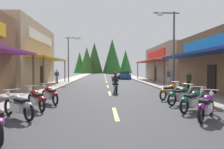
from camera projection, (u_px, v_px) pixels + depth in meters
ground at (106, 80)px, 33.16m from camera, size 9.02×95.47×0.10m
sidewalk_left at (70, 80)px, 32.89m from camera, size 2.70×95.47×0.12m
sidewalk_right at (141, 79)px, 33.43m from camera, size 2.70×95.47×0.12m
centerline_dashes at (105, 78)px, 38.21m from camera, size 0.16×73.12×0.01m
storefront_left_far at (11, 55)px, 21.95m from camera, size 8.38×11.30×6.62m
storefront_right_far at (180, 64)px, 29.72m from camera, size 9.17×13.32×5.11m
streetlamp_left at (71, 53)px, 25.78m from camera, size 1.98×0.30×5.86m
streetlamp_right at (170, 40)px, 15.33m from camera, size 1.98×0.30×6.14m
motorcycle_parked_right_1 at (206, 106)px, 7.22m from camera, size 1.45×1.71×1.04m
motorcycle_parked_right_2 at (193, 100)px, 8.54m from camera, size 1.74×1.41×1.04m
motorcycle_parked_right_3 at (181, 95)px, 10.19m from camera, size 1.87×1.22×1.04m
motorcycle_parked_right_4 at (170, 91)px, 11.96m from camera, size 1.74×1.40×1.04m
motorcycle_parked_left_1 at (18, 105)px, 7.34m from camera, size 1.68×1.48×1.04m
motorcycle_parked_left_2 at (36, 99)px, 8.94m from camera, size 1.35×1.78×1.04m
motorcycle_parked_left_3 at (50, 94)px, 10.53m from camera, size 1.34×1.79×1.04m
rider_cruising_lead at (115, 84)px, 15.08m from camera, size 0.60×2.14×1.57m
pedestrian_by_shop at (168, 76)px, 22.57m from camera, size 0.34×0.56×1.76m
pedestrian_browsing at (57, 76)px, 24.18m from camera, size 0.46×0.43×1.72m
pedestrian_waiting at (189, 80)px, 16.53m from camera, size 0.54×0.37×1.58m
parked_car_curbside at (124, 75)px, 35.73m from camera, size 2.14×4.34×1.40m
treeline_backdrop at (103, 59)px, 80.93m from camera, size 24.52×11.91×13.60m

